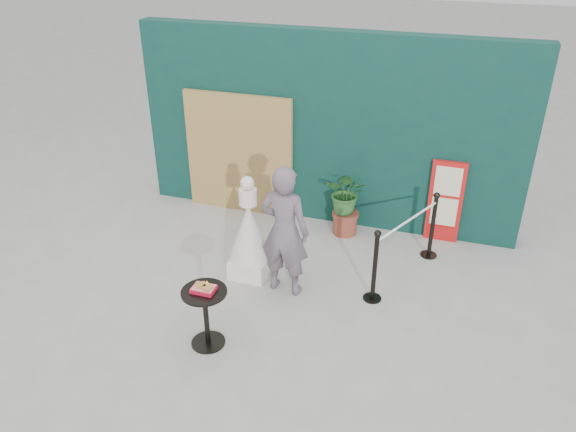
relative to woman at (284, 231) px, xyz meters
The scene contains 10 objects.
ground 1.33m from the woman, 91.32° to the right, with size 60.00×60.00×0.00m, color #ADAAA5.
back_wall 2.25m from the woman, 90.60° to the left, with size 6.00×0.30×3.00m, color #0A302B.
bamboo_fence 2.42m from the woman, 126.05° to the left, with size 1.80×0.08×2.00m, color tan.
woman is the anchor object (origin of this frame).
menu_board 2.73m from the woman, 46.36° to the left, with size 0.50×0.07×1.30m.
statue 0.66m from the woman, 161.31° to the left, with size 0.58×0.58×1.49m.
cafe_table 1.45m from the woman, 111.72° to the right, with size 0.52×0.52×0.75m.
food_basket 1.40m from the woman, 111.67° to the right, with size 0.26×0.19×0.11m.
planter 1.79m from the woman, 75.91° to the left, with size 0.62×0.53×1.05m.
stanchion_barrier 1.71m from the woman, 28.50° to the left, with size 0.84×1.54×1.03m.
Camera 1 is at (1.96, -4.86, 4.47)m, focal length 35.00 mm.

